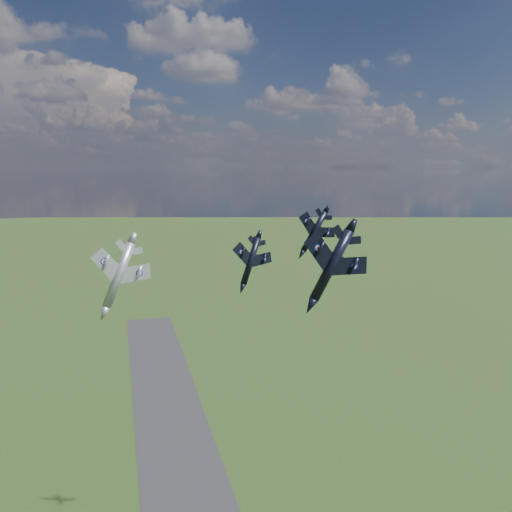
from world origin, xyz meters
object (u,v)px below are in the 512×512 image
object	(u,v)px
jet_high_navy	(314,231)
jet_right_navy	(332,265)
jet_left_silver	(119,275)
jet_lead_navy	(251,261)

from	to	relation	value
jet_high_navy	jet_right_navy	bearing A→B (deg)	-99.15
jet_high_navy	jet_left_silver	world-z (taller)	jet_high_navy
jet_lead_navy	jet_high_navy	size ratio (longest dim) A/B	0.95
jet_right_navy	jet_left_silver	world-z (taller)	jet_right_navy
jet_high_navy	jet_lead_navy	bearing A→B (deg)	-139.37
jet_right_navy	jet_high_navy	xyz separation A→B (m)	(11.09, 34.39, 0.57)
jet_right_navy	jet_lead_navy	bearing A→B (deg)	111.50
jet_lead_navy	jet_left_silver	size ratio (longest dim) A/B	0.81
jet_lead_navy	jet_right_navy	size ratio (longest dim) A/B	0.80
jet_right_navy	jet_left_silver	size ratio (longest dim) A/B	1.00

